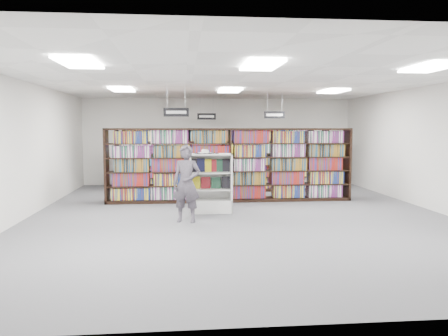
{
  "coord_description": "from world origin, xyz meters",
  "views": [
    {
      "loc": [
        -1.33,
        -10.4,
        2.11
      ],
      "look_at": [
        -0.31,
        0.5,
        1.1
      ],
      "focal_mm": 35.0,
      "sensor_mm": 36.0,
      "label": 1
    }
  ],
  "objects": [
    {
      "name": "troffer_front_right",
      "position": [
        3.0,
        -3.0,
        3.16
      ],
      "size": [
        0.6,
        1.2,
        0.04
      ],
      "primitive_type": "cube",
      "color": "white",
      "rests_on": "ceiling"
    },
    {
      "name": "bookshelf_row_near",
      "position": [
        0.0,
        2.0,
        1.05
      ],
      "size": [
        7.0,
        0.6,
        2.1
      ],
      "color": "black",
      "rests_on": "floor"
    },
    {
      "name": "troffer_front_left",
      "position": [
        -3.0,
        -3.0,
        3.16
      ],
      "size": [
        0.6,
        1.2,
        0.04
      ],
      "primitive_type": "cube",
      "color": "white",
      "rests_on": "ceiling"
    },
    {
      "name": "bookshelf_row_mid",
      "position": [
        0.0,
        4.0,
        1.05
      ],
      "size": [
        7.0,
        0.6,
        2.1
      ],
      "color": "black",
      "rests_on": "floor"
    },
    {
      "name": "shopper",
      "position": [
        -1.26,
        -0.7,
        0.87
      ],
      "size": [
        0.72,
        0.56,
        1.73
      ],
      "primitive_type": "imported",
      "rotation": [
        0.0,
        0.0,
        -0.26
      ],
      "color": "#544E59",
      "rests_on": "floor"
    },
    {
      "name": "bookshelf_row_far",
      "position": [
        0.0,
        5.7,
        1.05
      ],
      "size": [
        7.0,
        0.6,
        2.1
      ],
      "color": "black",
      "rests_on": "floor"
    },
    {
      "name": "wall_back",
      "position": [
        0.0,
        6.0,
        1.6
      ],
      "size": [
        10.0,
        0.1,
        3.2
      ],
      "primitive_type": "cube",
      "color": "silver",
      "rests_on": "ground"
    },
    {
      "name": "troffer_back_right",
      "position": [
        3.0,
        2.0,
        3.16
      ],
      "size": [
        0.6,
        1.2,
        0.04
      ],
      "primitive_type": "cube",
      "color": "white",
      "rests_on": "ceiling"
    },
    {
      "name": "open_book",
      "position": [
        -0.78,
        0.42,
        1.5
      ],
      "size": [
        0.62,
        0.46,
        0.13
      ],
      "rotation": [
        0.0,
        0.0,
        0.28
      ],
      "color": "black",
      "rests_on": "endcap_display"
    },
    {
      "name": "wall_right",
      "position": [
        5.0,
        0.0,
        1.6
      ],
      "size": [
        0.1,
        12.0,
        3.2
      ],
      "primitive_type": "cube",
      "color": "silver",
      "rests_on": "ground"
    },
    {
      "name": "ceiling",
      "position": [
        0.0,
        0.0,
        3.2
      ],
      "size": [
        10.0,
        12.0,
        0.1
      ],
      "primitive_type": "cube",
      "color": "white",
      "rests_on": "wall_back"
    },
    {
      "name": "floor",
      "position": [
        0.0,
        0.0,
        0.0
      ],
      "size": [
        12.0,
        12.0,
        0.0
      ],
      "primitive_type": "plane",
      "color": "#4E4E53",
      "rests_on": "ground"
    },
    {
      "name": "aisle_sign_right",
      "position": [
        1.5,
        3.0,
        2.53
      ],
      "size": [
        0.65,
        0.02,
        0.8
      ],
      "color": "#B2B2B7",
      "rests_on": "ceiling"
    },
    {
      "name": "wall_front",
      "position": [
        0.0,
        -6.0,
        1.6
      ],
      "size": [
        10.0,
        0.1,
        3.2
      ],
      "primitive_type": "cube",
      "color": "silver",
      "rests_on": "ground"
    },
    {
      "name": "troffer_back_center",
      "position": [
        0.0,
        2.0,
        3.16
      ],
      "size": [
        0.6,
        1.2,
        0.04
      ],
      "primitive_type": "cube",
      "color": "white",
      "rests_on": "ceiling"
    },
    {
      "name": "aisle_sign_center",
      "position": [
        -0.5,
        5.0,
        2.53
      ],
      "size": [
        0.65,
        0.02,
        0.8
      ],
      "color": "#B2B2B7",
      "rests_on": "ceiling"
    },
    {
      "name": "troffer_front_center",
      "position": [
        0.0,
        -3.0,
        3.16
      ],
      "size": [
        0.6,
        1.2,
        0.04
      ],
      "primitive_type": "cube",
      "color": "white",
      "rests_on": "ceiling"
    },
    {
      "name": "endcap_display",
      "position": [
        -0.65,
        0.43,
        0.5
      ],
      "size": [
        1.06,
        0.55,
        1.47
      ],
      "rotation": [
        0.0,
        0.0,
        -0.02
      ],
      "color": "silver",
      "rests_on": "floor"
    },
    {
      "name": "aisle_sign_left",
      "position": [
        -1.5,
        1.0,
        2.53
      ],
      "size": [
        0.65,
        0.02,
        0.8
      ],
      "color": "#B2B2B7",
      "rests_on": "ceiling"
    },
    {
      "name": "wall_left",
      "position": [
        -5.0,
        0.0,
        1.6
      ],
      "size": [
        0.1,
        12.0,
        3.2
      ],
      "primitive_type": "cube",
      "color": "silver",
      "rests_on": "ground"
    },
    {
      "name": "troffer_back_left",
      "position": [
        -3.0,
        2.0,
        3.16
      ],
      "size": [
        0.6,
        1.2,
        0.04
      ],
      "primitive_type": "cube",
      "color": "white",
      "rests_on": "ceiling"
    }
  ]
}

